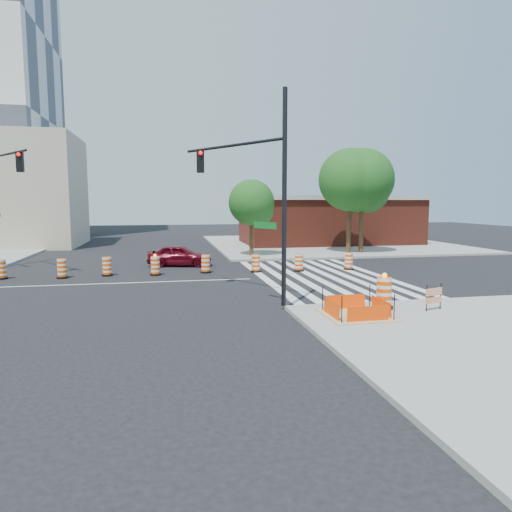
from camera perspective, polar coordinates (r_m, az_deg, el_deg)
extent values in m
plane|color=black|center=(23.67, -17.69, -3.30)|extent=(120.00, 120.00, 0.00)
cube|color=gray|center=(44.12, 9.02, 1.55)|extent=(22.00, 22.00, 0.15)
cube|color=silver|center=(24.08, 1.11, -2.80)|extent=(0.45, 13.50, 0.01)
cube|color=silver|center=(24.29, 3.18, -2.72)|extent=(0.45, 13.50, 0.01)
cube|color=silver|center=(24.52, 5.22, -2.65)|extent=(0.45, 13.50, 0.01)
cube|color=silver|center=(24.79, 7.22, -2.57)|extent=(0.45, 13.50, 0.01)
cube|color=silver|center=(25.09, 9.17, -2.49)|extent=(0.45, 13.50, 0.01)
cube|color=silver|center=(25.42, 11.07, -2.41)|extent=(0.45, 13.50, 0.01)
cube|color=silver|center=(25.78, 12.92, -2.33)|extent=(0.45, 13.50, 0.01)
cube|color=silver|center=(26.16, 14.72, -2.26)|extent=(0.45, 13.50, 0.01)
cube|color=silver|center=(23.67, -17.69, -3.28)|extent=(14.00, 0.12, 0.01)
cube|color=tan|center=(16.00, 12.44, -7.23)|extent=(2.20, 2.20, 0.05)
cube|color=#FF4305|center=(15.14, 13.84, -7.08)|extent=(1.44, 0.02, 0.55)
cube|color=#FF4305|center=(16.74, 11.21, -5.69)|extent=(1.44, 0.02, 0.55)
cube|color=#FF4305|center=(15.60, 9.42, -6.57)|extent=(0.02, 1.44, 0.55)
cube|color=#FF4305|center=(16.32, 15.37, -6.13)|extent=(0.02, 1.44, 0.55)
cylinder|color=black|center=(14.75, 10.67, -6.67)|extent=(0.04, 0.04, 0.90)
cylinder|color=black|center=(15.50, 16.89, -6.19)|extent=(0.04, 0.04, 0.90)
cylinder|color=black|center=(16.39, 8.31, -5.28)|extent=(0.04, 0.04, 0.90)
cylinder|color=black|center=(17.07, 14.03, -4.93)|extent=(0.04, 0.04, 0.90)
cube|color=maroon|center=(43.99, 9.06, 4.18)|extent=(16.00, 8.00, 4.20)
cube|color=gray|center=(43.95, 9.12, 7.18)|extent=(16.50, 8.50, 0.40)
imported|color=#570713|center=(29.04, -9.52, 0.07)|extent=(4.20, 2.44, 1.34)
cylinder|color=black|center=(16.76, 3.56, 7.09)|extent=(0.18, 0.18, 7.90)
cylinder|color=black|center=(19.04, -3.15, 13.61)|extent=(3.27, 5.07, 0.12)
cube|color=black|center=(20.59, -6.98, 11.66)|extent=(0.32, 0.28, 0.99)
sphere|color=#FF0C0C|center=(20.45, -6.95, 12.67)|extent=(0.18, 0.18, 0.18)
cube|color=#0C591E|center=(17.47, 1.15, 3.85)|extent=(0.67, 1.02, 0.25)
cylinder|color=black|center=(29.05, -28.88, 11.03)|extent=(3.64, 5.19, 0.12)
cube|color=black|center=(26.95, -27.42, 10.40)|extent=(0.33, 0.29, 1.04)
sphere|color=#FF0C0C|center=(26.81, -27.57, 11.20)|extent=(0.19, 0.19, 0.19)
cylinder|color=black|center=(17.28, 15.65, -6.17)|extent=(0.67, 0.67, 0.11)
cylinder|color=#F65105|center=(17.17, 15.71, -4.36)|extent=(0.53, 0.53, 1.06)
sphere|color=#FF990C|center=(17.06, 15.78, -2.34)|extent=(0.18, 0.18, 0.18)
cube|color=#F65105|center=(17.48, 21.36, -4.20)|extent=(0.78, 0.28, 0.27)
cube|color=#F65105|center=(17.54, 21.32, -5.17)|extent=(0.78, 0.28, 0.21)
cylinder|color=black|center=(17.24, 20.56, -4.95)|extent=(0.04, 0.04, 0.95)
cylinder|color=black|center=(17.79, 22.08, -4.67)|extent=(0.04, 0.04, 0.95)
cylinder|color=#382314|center=(33.10, -0.58, 2.88)|extent=(0.30, 0.30, 3.53)
sphere|color=#154C18|center=(33.03, -0.59, 6.70)|extent=(3.31, 3.31, 3.31)
sphere|color=#154C18|center=(33.40, 0.13, 5.76)|extent=(2.43, 2.43, 2.43)
sphere|color=#154C18|center=(32.77, -1.18, 6.12)|extent=(2.21, 2.21, 2.21)
cylinder|color=#382314|center=(35.70, 11.54, 4.24)|extent=(0.34, 0.34, 5.06)
sphere|color=#154C18|center=(35.71, 11.66, 9.31)|extent=(4.74, 4.74, 4.74)
sphere|color=#154C18|center=(36.19, 12.22, 8.01)|extent=(3.48, 3.48, 3.48)
sphere|color=#154C18|center=(35.33, 11.13, 8.59)|extent=(3.16, 3.16, 3.16)
cylinder|color=#382314|center=(35.94, 13.03, 4.23)|extent=(0.33, 0.33, 5.06)
sphere|color=#154C18|center=(35.95, 13.17, 9.27)|extent=(4.74, 4.74, 4.74)
sphere|color=#154C18|center=(36.42, 13.68, 7.97)|extent=(3.48, 3.48, 3.48)
sphere|color=#154C18|center=(35.57, 12.67, 8.54)|extent=(3.16, 3.16, 3.16)
cylinder|color=black|center=(27.27, -29.19, -2.44)|extent=(0.60, 0.60, 0.10)
cylinder|color=#F65105|center=(27.20, -29.25, -1.40)|extent=(0.48, 0.48, 0.95)
cylinder|color=black|center=(26.18, -23.03, -2.47)|extent=(0.60, 0.60, 0.10)
cylinder|color=#F65105|center=(26.11, -23.08, -1.38)|extent=(0.48, 0.48, 0.95)
cylinder|color=black|center=(26.16, -18.09, -2.27)|extent=(0.60, 0.60, 0.10)
cylinder|color=#F65105|center=(26.09, -18.13, -1.18)|extent=(0.48, 0.48, 0.95)
cylinder|color=black|center=(25.68, -12.45, -2.26)|extent=(0.60, 0.60, 0.10)
cylinder|color=#F65105|center=(25.61, -12.48, -1.15)|extent=(0.48, 0.48, 0.95)
sphere|color=#FF990C|center=(25.54, -12.51, 0.07)|extent=(0.16, 0.16, 0.16)
cylinder|color=black|center=(26.10, -6.30, -1.99)|extent=(0.60, 0.60, 0.10)
cylinder|color=#F65105|center=(26.03, -6.31, -0.91)|extent=(0.48, 0.48, 0.95)
cylinder|color=black|center=(26.17, -0.02, -1.93)|extent=(0.60, 0.60, 0.10)
cylinder|color=#F65105|center=(26.10, -0.02, -0.85)|extent=(0.48, 0.48, 0.95)
cylinder|color=black|center=(26.63, 5.37, -1.81)|extent=(0.60, 0.60, 0.10)
cylinder|color=#F65105|center=(26.56, 5.38, -0.74)|extent=(0.48, 0.48, 0.95)
cylinder|color=black|center=(27.71, 11.48, -1.58)|extent=(0.60, 0.60, 0.10)
cylinder|color=#F65105|center=(27.64, 11.51, -0.56)|extent=(0.48, 0.48, 0.95)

